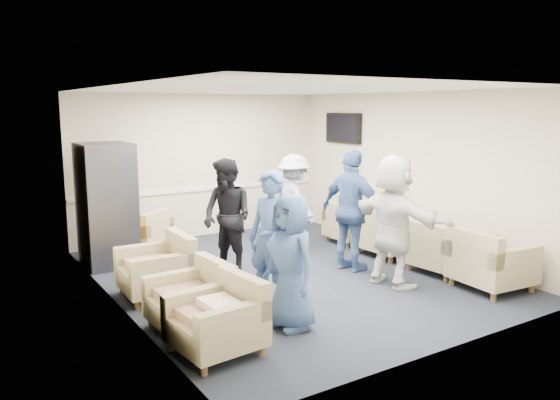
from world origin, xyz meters
TOP-DOWN VIEW (x-y plane):
  - floor at (0.00, 0.00)m, footprint 6.00×6.00m
  - ceiling at (0.00, 0.00)m, footprint 6.00×6.00m
  - back_wall at (0.00, 3.00)m, footprint 5.00×0.02m
  - front_wall at (0.00, -3.00)m, footprint 5.00×0.02m
  - left_wall at (-2.50, 0.00)m, footprint 0.02×6.00m
  - right_wall at (2.50, 0.00)m, footprint 0.02×6.00m
  - chair_rail at (0.00, 2.98)m, footprint 4.98×0.04m
  - tv at (2.44, 1.80)m, footprint 0.10×1.00m
  - armchair_left_near at (-2.00, -1.81)m, footprint 0.88×0.88m
  - armchair_left_mid at (-1.99, -1.11)m, footprint 0.84×0.84m
  - armchair_left_far at (-1.93, 0.12)m, footprint 0.88×0.88m
  - armchair_right_near at (1.92, -2.02)m, footprint 0.96×0.96m
  - armchair_right_midnear at (1.97, -1.13)m, footprint 0.88×0.88m
  - armchair_right_midfar at (1.98, -0.02)m, footprint 0.96×0.96m
  - armchair_right_far at (2.00, 1.01)m, footprint 0.85×0.85m
  - armchair_corner at (-1.44, 2.24)m, footprint 1.12×1.12m
  - vending_machine at (-2.09, 1.96)m, footprint 0.78×0.91m
  - backpack at (-1.51, -0.41)m, footprint 0.29×0.22m
  - pillow at (-2.01, -1.82)m, footprint 0.33×0.43m
  - person_front_left at (-1.06, -1.67)m, footprint 0.55×0.78m
  - person_mid_left at (-0.90, -0.98)m, footprint 0.62×0.73m
  - person_back_left at (-0.74, 0.50)m, footprint 0.87×0.99m
  - person_back_right at (0.91, 1.21)m, footprint 0.63×1.08m
  - person_mid_right at (0.92, -0.32)m, footprint 0.67×1.15m
  - person_front_right at (0.94, -1.19)m, footprint 0.68×1.74m

SIDE VIEW (x-z plane):
  - floor at x=0.00m, z-range 0.00..0.00m
  - backpack at x=-1.51m, z-range 0.01..0.46m
  - armchair_left_mid at x=-1.99m, z-range 0.00..0.64m
  - armchair_corner at x=-1.44m, z-range 0.00..0.64m
  - armchair_right_far at x=2.00m, z-range 0.00..0.64m
  - armchair_left_near at x=-2.00m, z-range 0.00..0.65m
  - armchair_right_midnear at x=1.97m, z-range 0.00..0.66m
  - armchair_left_far at x=-1.93m, z-range 0.00..0.69m
  - armchair_right_near at x=1.92m, z-range 0.00..0.71m
  - armchair_right_midfar at x=1.98m, z-range 0.00..0.75m
  - pillow at x=-2.01m, z-range 0.43..0.55m
  - person_front_left at x=-1.06m, z-range 0.00..1.52m
  - person_back_right at x=0.91m, z-range 0.00..1.65m
  - person_mid_left at x=-0.90m, z-range 0.00..1.70m
  - person_back_left at x=-0.74m, z-range 0.00..1.72m
  - chair_rail at x=0.00m, z-range 0.87..0.93m
  - person_front_right at x=0.94m, z-range 0.00..1.83m
  - person_mid_right at x=0.92m, z-range 0.00..1.85m
  - vending_machine at x=-2.09m, z-range 0.00..1.91m
  - back_wall at x=0.00m, z-range 0.00..2.70m
  - front_wall at x=0.00m, z-range 0.00..2.70m
  - left_wall at x=-2.50m, z-range 0.00..2.70m
  - right_wall at x=2.50m, z-range 0.00..2.70m
  - tv at x=2.44m, z-range 1.76..2.34m
  - ceiling at x=0.00m, z-range 2.70..2.70m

